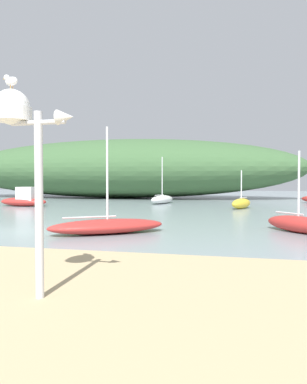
{
  "coord_description": "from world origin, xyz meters",
  "views": [
    {
      "loc": [
        7.85,
        -11.46,
        1.88
      ],
      "look_at": [
        3.64,
        6.93,
        1.3
      ],
      "focal_mm": 33.05,
      "sensor_mm": 36.0,
      "label": 1
    }
  ],
  "objects_px": {
    "sailboat_by_sandbar": "(162,199)",
    "sailboat_far_left": "(298,224)",
    "sailboat_east_reach": "(241,203)",
    "mast_structure": "(19,124)",
    "seagull_on_radar": "(11,81)",
    "motorboat_inner_mooring": "(25,199)",
    "sailboat_near_shore": "(107,226)"
  },
  "relations": [
    {
      "from": "mast_structure",
      "to": "sailboat_far_left",
      "type": "distance_m",
      "value": 10.9
    },
    {
      "from": "mast_structure",
      "to": "sailboat_by_sandbar",
      "type": "xyz_separation_m",
      "value": [
        -2.82,
        24.28,
        -2.33
      ]
    },
    {
      "from": "motorboat_inner_mooring",
      "to": "sailboat_by_sandbar",
      "type": "distance_m",
      "value": 10.82
    },
    {
      "from": "sailboat_by_sandbar",
      "to": "mast_structure",
      "type": "bearing_deg",
      "value": -83.38
    },
    {
      "from": "mast_structure",
      "to": "sailboat_by_sandbar",
      "type": "bearing_deg",
      "value": 96.62
    },
    {
      "from": "sailboat_by_sandbar",
      "to": "sailboat_far_left",
      "type": "xyz_separation_m",
      "value": [
        8.15,
        -15.08,
        -0.05
      ]
    },
    {
      "from": "seagull_on_radar",
      "to": "sailboat_far_left",
      "type": "height_order",
      "value": "seagull_on_radar"
    },
    {
      "from": "mast_structure",
      "to": "sailboat_east_reach",
      "type": "xyz_separation_m",
      "value": [
        3.51,
        20.25,
        -2.34
      ]
    },
    {
      "from": "motorboat_inner_mooring",
      "to": "sailboat_near_shore",
      "type": "bearing_deg",
      "value": -46.99
    },
    {
      "from": "sailboat_east_reach",
      "to": "sailboat_near_shore",
      "type": "xyz_separation_m",
      "value": [
        -4.91,
        -12.85,
        -0.09
      ]
    },
    {
      "from": "mast_structure",
      "to": "sailboat_near_shore",
      "type": "height_order",
      "value": "sailboat_near_shore"
    },
    {
      "from": "sailboat_by_sandbar",
      "to": "motorboat_inner_mooring",
      "type": "bearing_deg",
      "value": -151.31
    },
    {
      "from": "sailboat_near_shore",
      "to": "seagull_on_radar",
      "type": "bearing_deg",
      "value": -80.22
    },
    {
      "from": "mast_structure",
      "to": "motorboat_inner_mooring",
      "type": "relative_size",
      "value": 0.79
    },
    {
      "from": "sailboat_east_reach",
      "to": "sailboat_by_sandbar",
      "type": "distance_m",
      "value": 7.51
    },
    {
      "from": "sailboat_by_sandbar",
      "to": "seagull_on_radar",
      "type": "bearing_deg",
      "value": -83.67
    },
    {
      "from": "mast_structure",
      "to": "seagull_on_radar",
      "type": "bearing_deg",
      "value": 178.11
    },
    {
      "from": "sailboat_east_reach",
      "to": "sailboat_far_left",
      "type": "relative_size",
      "value": 0.9
    },
    {
      "from": "sailboat_near_shore",
      "to": "sailboat_by_sandbar",
      "type": "bearing_deg",
      "value": 94.8
    },
    {
      "from": "seagull_on_radar",
      "to": "sailboat_by_sandbar",
      "type": "xyz_separation_m",
      "value": [
        -2.69,
        24.28,
        -2.97
      ]
    },
    {
      "from": "seagull_on_radar",
      "to": "sailboat_by_sandbar",
      "type": "relative_size",
      "value": 0.08
    },
    {
      "from": "seagull_on_radar",
      "to": "sailboat_far_left",
      "type": "distance_m",
      "value": 11.11
    },
    {
      "from": "sailboat_by_sandbar",
      "to": "sailboat_near_shore",
      "type": "bearing_deg",
      "value": -85.2
    },
    {
      "from": "seagull_on_radar",
      "to": "sailboat_near_shore",
      "type": "bearing_deg",
      "value": 99.78
    },
    {
      "from": "sailboat_east_reach",
      "to": "sailboat_far_left",
      "type": "height_order",
      "value": "sailboat_far_left"
    },
    {
      "from": "motorboat_inner_mooring",
      "to": "sailboat_east_reach",
      "type": "relative_size",
      "value": 1.42
    },
    {
      "from": "motorboat_inner_mooring",
      "to": "sailboat_near_shore",
      "type": "relative_size",
      "value": 0.9
    },
    {
      "from": "sailboat_by_sandbar",
      "to": "sailboat_far_left",
      "type": "distance_m",
      "value": 17.14
    },
    {
      "from": "seagull_on_radar",
      "to": "sailboat_east_reach",
      "type": "relative_size",
      "value": 0.11
    },
    {
      "from": "motorboat_inner_mooring",
      "to": "sailboat_east_reach",
      "type": "height_order",
      "value": "sailboat_east_reach"
    },
    {
      "from": "sailboat_east_reach",
      "to": "seagull_on_radar",
      "type": "bearing_deg",
      "value": -100.19
    },
    {
      "from": "sailboat_east_reach",
      "to": "sailboat_far_left",
      "type": "bearing_deg",
      "value": -80.64
    }
  ]
}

